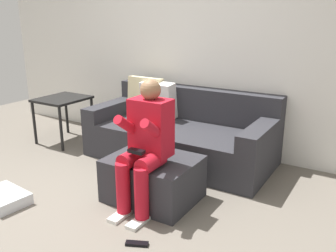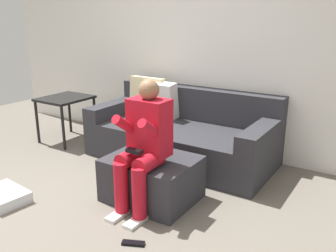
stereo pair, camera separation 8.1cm
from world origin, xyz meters
name	(u,v)px [view 1 (the left image)]	position (x,y,z in m)	size (l,w,h in m)	color
ground_plane	(62,214)	(0.00, 0.00, 0.00)	(7.82, 7.82, 0.00)	#6B6359
wall_back	(185,46)	(0.00, 2.13, 1.26)	(6.01, 0.10, 2.52)	silver
couch_sectional	(181,133)	(0.22, 1.66, 0.30)	(2.10, 0.99, 0.88)	#2D2D33
ottoman	(153,179)	(0.51, 0.63, 0.20)	(0.78, 0.63, 0.40)	#2D2D33
person_seated	(145,142)	(0.55, 0.47, 0.61)	(0.34, 0.57, 1.12)	red
storage_bin	(3,198)	(-0.59, -0.14, 0.05)	(0.45, 0.32, 0.10)	silver
side_table	(63,104)	(-1.38, 1.35, 0.51)	(0.55, 0.62, 0.59)	black
remote_near_ottoman	(137,244)	(0.80, -0.02, 0.01)	(0.17, 0.05, 0.02)	black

